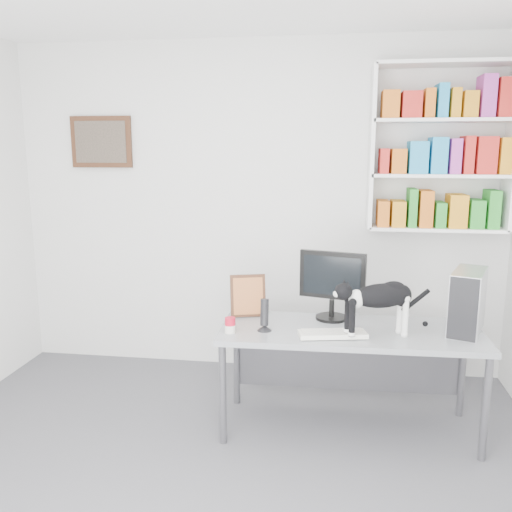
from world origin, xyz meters
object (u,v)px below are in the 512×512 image
desk (348,380)px  soup_can (230,325)px  leaning_print (248,295)px  pc_tower (468,301)px  monitor (332,285)px  speaker (264,314)px  keyboard (332,334)px  cat (379,309)px  bookshelf (440,148)px

desk → soup_can: bearing=-167.8°
leaning_print → pc_tower: bearing=-20.9°
monitor → speaker: bearing=-129.6°
keyboard → cat: cat is taller
desk → speaker: bearing=-169.9°
desk → leaning_print: leaning_print is taller
leaning_print → speaker: bearing=-78.3°
speaker → leaning_print: 0.33m
pc_tower → bookshelf: bearing=116.6°
desk → bookshelf: bearing=51.7°
bookshelf → monitor: bookshelf is taller
bookshelf → speaker: bookshelf is taller
cat → soup_can: bearing=161.1°
monitor → keyboard: (0.01, -0.35, -0.22)m
keyboard → leaning_print: bearing=138.7°
cat → leaning_print: bearing=138.0°
pc_tower → speaker: bearing=-152.1°
speaker → leaning_print: size_ratio=0.72×
soup_can → speaker: bearing=18.7°
keyboard → desk: bearing=42.1°
keyboard → pc_tower: 0.89m
soup_can → desk: bearing=13.4°
monitor → keyboard: size_ratio=1.15×
monitor → keyboard: 0.42m
bookshelf → monitor: bearing=-139.6°
desk → keyboard: bearing=-127.7°
desk → cat: cat is taller
leaning_print → keyboard: bearing=-45.9°
monitor → pc_tower: (0.85, -0.14, -0.04)m
desk → speaker: size_ratio=7.72×
desk → monitor: (-0.12, 0.20, 0.59)m
desk → speaker: (-0.55, -0.11, 0.46)m
keyboard → pc_tower: bearing=2.9°
monitor → speaker: size_ratio=2.21×
speaker → pc_tower: bearing=5.8°
pc_tower → leaning_print: pc_tower is taller
bookshelf → pc_tower: size_ratio=3.10×
pc_tower → cat: size_ratio=0.69×
keyboard → speaker: 0.45m
pc_tower → soup_can: (-1.48, -0.24, -0.15)m
bookshelf → keyboard: 1.69m
monitor → leaning_print: size_ratio=1.59×
monitor → cat: bearing=-33.2°
monitor → cat: monitor is taller
monitor → speaker: 0.54m
monitor → pc_tower: monitor is taller
monitor → soup_can: (-0.63, -0.38, -0.19)m
monitor → soup_can: 0.76m
bookshelf → cat: bookshelf is taller
monitor → pc_tower: size_ratio=1.20×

